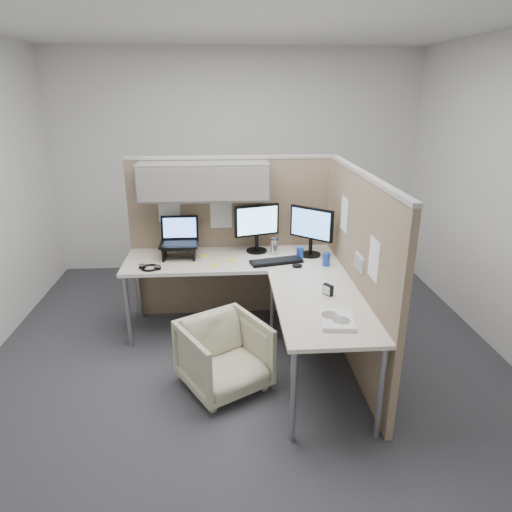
{
  "coord_description": "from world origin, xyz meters",
  "views": [
    {
      "loc": [
        -0.16,
        -3.48,
        2.22
      ],
      "look_at": [
        0.1,
        0.25,
        0.85
      ],
      "focal_mm": 32.0,
      "sensor_mm": 36.0,
      "label": 1
    }
  ],
  "objects": [
    {
      "name": "soda_can_green",
      "position": [
        0.73,
        0.28,
        0.79
      ],
      "size": [
        0.07,
        0.07,
        0.12
      ],
      "primitive_type": "cylinder",
      "color": "#1E3FA5",
      "rests_on": "desk"
    },
    {
      "name": "sticky_note_d",
      "position": [
        -0.11,
        0.46,
        0.73
      ],
      "size": [
        0.09,
        0.09,
        0.01
      ],
      "primitive_type": "cube",
      "rotation": [
        0.0,
        0.0,
        -0.14
      ],
      "color": "yellow",
      "rests_on": "desk"
    },
    {
      "name": "desk_clock",
      "position": [
        0.61,
        -0.33,
        0.77
      ],
      "size": [
        0.07,
        0.09,
        0.08
      ],
      "rotation": [
        0.0,
        0.0,
        -1.0
      ],
      "color": "black",
      "rests_on": "desk"
    },
    {
      "name": "mouse",
      "position": [
        0.47,
        0.26,
        0.75
      ],
      "size": [
        0.1,
        0.06,
        0.03
      ],
      "primitive_type": "ellipsoid",
      "rotation": [
        0.0,
        0.0,
        -0.01
      ],
      "color": "black",
      "rests_on": "desk"
    },
    {
      "name": "office_chair",
      "position": [
        -0.19,
        -0.42,
        0.3
      ],
      "size": [
        0.79,
        0.78,
        0.61
      ],
      "primitive_type": "imported",
      "rotation": [
        0.0,
        0.0,
        0.52
      ],
      "color": "beige",
      "rests_on": "ground"
    },
    {
      "name": "ground",
      "position": [
        0.0,
        0.0,
        0.0
      ],
      "size": [
        4.5,
        4.5,
        0.0
      ],
      "primitive_type": "plane",
      "color": "#353439",
      "rests_on": "ground"
    },
    {
      "name": "keyboard",
      "position": [
        0.3,
        0.39,
        0.74
      ],
      "size": [
        0.5,
        0.26,
        0.02
      ],
      "primitive_type": "cube",
      "rotation": [
        0.0,
        0.0,
        0.23
      ],
      "color": "black",
      "rests_on": "desk"
    },
    {
      "name": "soda_can_silver",
      "position": [
        0.52,
        0.46,
        0.79
      ],
      "size": [
        0.07,
        0.07,
        0.12
      ],
      "primitive_type": "cylinder",
      "color": "#1E3FA5",
      "rests_on": "desk"
    },
    {
      "name": "headphones",
      "position": [
        -0.83,
        0.31,
        0.74
      ],
      "size": [
        0.2,
        0.2,
        0.03
      ],
      "rotation": [
        0.0,
        0.0,
        -0.27
      ],
      "color": "black",
      "rests_on": "desk"
    },
    {
      "name": "sticky_note_a",
      "position": [
        -0.27,
        0.36,
        0.73
      ],
      "size": [
        0.09,
        0.09,
        0.01
      ],
      "primitive_type": "cube",
      "rotation": [
        0.0,
        0.0,
        0.16
      ],
      "color": "yellow",
      "rests_on": "desk"
    },
    {
      "name": "laptop_station",
      "position": [
        -0.6,
        0.62,
        0.87
      ],
      "size": [
        0.35,
        0.3,
        0.37
      ],
      "color": "black",
      "rests_on": "desk"
    },
    {
      "name": "monitor_right",
      "position": [
        0.64,
        0.56,
        1.0
      ],
      "size": [
        0.36,
        0.31,
        0.47
      ],
      "rotation": [
        0.0,
        0.0,
        -0.71
      ],
      "color": "black",
      "rests_on": "desk"
    },
    {
      "name": "desk",
      "position": [
        0.12,
        0.13,
        0.69
      ],
      "size": [
        2.0,
        1.98,
        0.73
      ],
      "color": "beige",
      "rests_on": "ground"
    },
    {
      "name": "sticky_note_c",
      "position": [
        -0.38,
        0.61,
        0.73
      ],
      "size": [
        0.08,
        0.08,
        0.01
      ],
      "primitive_type": "cube",
      "rotation": [
        0.0,
        0.0,
        0.12
      ],
      "color": "yellow",
      "rests_on": "desk"
    },
    {
      "name": "partition_back",
      "position": [
        -0.22,
        0.83,
        1.1
      ],
      "size": [
        2.0,
        0.36,
        1.63
      ],
      "color": "#8F785E",
      "rests_on": "ground"
    },
    {
      "name": "monitor_left",
      "position": [
        0.14,
        0.7,
        1.0
      ],
      "size": [
        0.43,
        0.2,
        0.47
      ],
      "rotation": [
        0.0,
        0.0,
        0.29
      ],
      "color": "black",
      "rests_on": "desk"
    },
    {
      "name": "paper_stack",
      "position": [
        0.58,
        -0.77,
        0.75
      ],
      "size": [
        0.25,
        0.31,
        0.03
      ],
      "rotation": [
        0.0,
        0.0,
        -0.11
      ],
      "color": "white",
      "rests_on": "desk"
    },
    {
      "name": "travel_mug",
      "position": [
        0.3,
        0.62,
        0.81
      ],
      "size": [
        0.08,
        0.08,
        0.16
      ],
      "color": "silver",
      "rests_on": "desk"
    },
    {
      "name": "partition_right",
      "position": [
        0.9,
        -0.07,
        0.82
      ],
      "size": [
        0.07,
        2.03,
        1.63
      ],
      "color": "#8F785E",
      "rests_on": "ground"
    }
  ]
}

